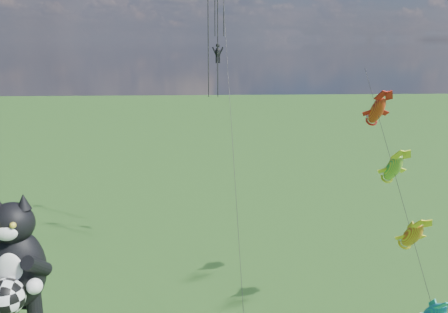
{
  "coord_description": "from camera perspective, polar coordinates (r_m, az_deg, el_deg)",
  "views": [
    {
      "loc": [
        5.37,
        -18.6,
        18.13
      ],
      "look_at": [
        7.02,
        12.99,
        10.73
      ],
      "focal_mm": 40.0,
      "sensor_mm": 36.0,
      "label": 1
    }
  ],
  "objects": [
    {
      "name": "parafoil_rig",
      "position": [
        38.2,
        -0.67,
        14.16
      ],
      "size": [
        2.06,
        17.48,
        26.92
      ],
      "rotation": [
        0.0,
        0.0,
        0.13
      ],
      "color": "brown",
      "rests_on": "ground"
    },
    {
      "name": "fish_windsock_rig",
      "position": [
        30.2,
        19.73,
        -4.85
      ],
      "size": [
        1.35,
        15.95,
        16.37
      ],
      "rotation": [
        0.0,
        0.0,
        0.37
      ],
      "color": "brown",
      "rests_on": "ground"
    },
    {
      "name": "cat_kite_rig",
      "position": [
        23.94,
        -22.79,
        -11.18
      ],
      "size": [
        2.83,
        4.28,
        11.77
      ],
      "rotation": [
        0.0,
        0.0,
        0.1
      ],
      "color": "brown",
      "rests_on": "ground"
    }
  ]
}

